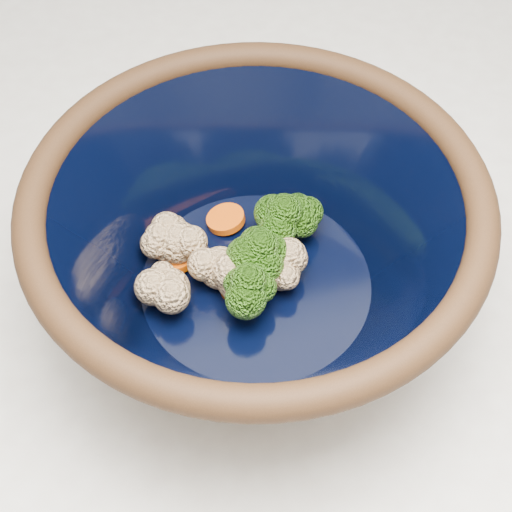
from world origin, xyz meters
TOP-DOWN VIEW (x-y plane):
  - mixing_bowl at (-0.05, 0.07)m, footprint 0.32×0.32m
  - vegetable_pile at (-0.05, 0.08)m, footprint 0.14×0.12m

SIDE VIEW (x-z plane):
  - vegetable_pile at x=-0.05m, z-range 0.93..0.98m
  - mixing_bowl at x=-0.05m, z-range 0.91..1.04m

